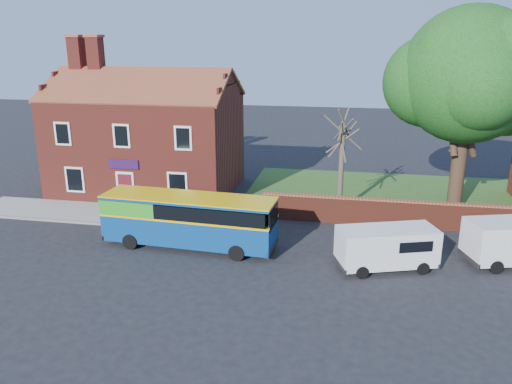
# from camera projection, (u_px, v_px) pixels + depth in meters

# --- Properties ---
(ground) EXTENTS (120.00, 120.00, 0.00)m
(ground) POSITION_uv_depth(u_px,v_px,m) (196.00, 264.00, 23.94)
(ground) COLOR black
(ground) RESTS_ON ground
(pavement) EXTENTS (18.00, 3.50, 0.12)m
(pavement) POSITION_uv_depth(u_px,v_px,m) (115.00, 214.00, 30.58)
(pavement) COLOR gray
(pavement) RESTS_ON ground
(kerb) EXTENTS (18.00, 0.15, 0.14)m
(kerb) POSITION_uv_depth(u_px,v_px,m) (101.00, 224.00, 28.94)
(kerb) COLOR slate
(kerb) RESTS_ON ground
(grass_strip) EXTENTS (26.00, 12.00, 0.04)m
(grass_strip) POSITION_uv_depth(u_px,v_px,m) (438.00, 198.00, 33.79)
(grass_strip) COLOR #426B28
(grass_strip) RESTS_ON ground
(shop_building) EXTENTS (12.30, 8.13, 10.50)m
(shop_building) POSITION_uv_depth(u_px,v_px,m) (148.00, 142.00, 35.00)
(shop_building) COLOR maroon
(shop_building) RESTS_ON ground
(boundary_wall) EXTENTS (22.00, 0.38, 1.60)m
(boundary_wall) POSITION_uv_depth(u_px,v_px,m) (456.00, 217.00, 27.92)
(boundary_wall) COLOR maroon
(boundary_wall) RESTS_ON ground
(bus) EXTENTS (9.04, 2.81, 2.72)m
(bus) POSITION_uv_depth(u_px,v_px,m) (184.00, 218.00, 25.58)
(bus) COLOR navy
(bus) RESTS_ON ground
(van_near) EXTENTS (4.87, 3.19, 1.99)m
(van_near) POSITION_uv_depth(u_px,v_px,m) (387.00, 246.00, 23.17)
(van_near) COLOR silver
(van_near) RESTS_ON ground
(large_tree) EXTENTS (10.10, 7.99, 12.32)m
(large_tree) POSITION_uv_depth(u_px,v_px,m) (470.00, 80.00, 29.35)
(large_tree) COLOR black
(large_tree) RESTS_ON ground
(bare_tree) EXTENTS (2.29, 2.73, 6.11)m
(bare_tree) POSITION_uv_depth(u_px,v_px,m) (341.00, 163.00, 30.28)
(bare_tree) COLOR #4C4238
(bare_tree) RESTS_ON ground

